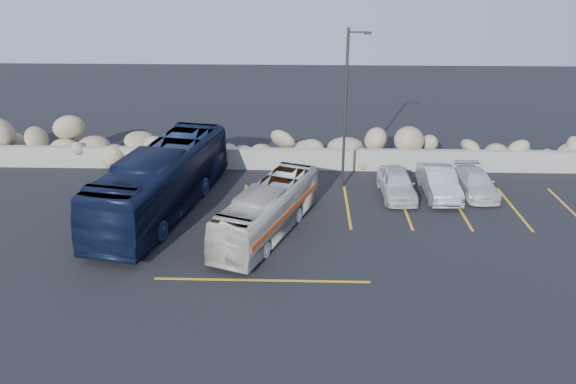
{
  "coord_description": "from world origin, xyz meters",
  "views": [
    {
      "loc": [
        0.53,
        -17.59,
        11.04
      ],
      "look_at": [
        -0.15,
        4.0,
        1.96
      ],
      "focal_mm": 35.0,
      "sensor_mm": 36.0,
      "label": 1
    }
  ],
  "objects_px": {
    "vintage_bus": "(268,210)",
    "tour_coach": "(162,181)",
    "car_b": "(439,182)",
    "car_c": "(476,183)",
    "lamppost": "(347,106)",
    "car_a": "(397,184)"
  },
  "relations": [
    {
      "from": "tour_coach",
      "to": "car_b",
      "type": "height_order",
      "value": "tour_coach"
    },
    {
      "from": "vintage_bus",
      "to": "car_c",
      "type": "height_order",
      "value": "vintage_bus"
    },
    {
      "from": "car_c",
      "to": "car_a",
      "type": "bearing_deg",
      "value": -174.18
    },
    {
      "from": "car_b",
      "to": "car_c",
      "type": "relative_size",
      "value": 1.09
    },
    {
      "from": "car_a",
      "to": "car_b",
      "type": "distance_m",
      "value": 2.12
    },
    {
      "from": "vintage_bus",
      "to": "tour_coach",
      "type": "relative_size",
      "value": 0.7
    },
    {
      "from": "car_a",
      "to": "car_b",
      "type": "bearing_deg",
      "value": 1.91
    },
    {
      "from": "tour_coach",
      "to": "car_c",
      "type": "xyz_separation_m",
      "value": [
        15.16,
        2.62,
        -0.97
      ]
    },
    {
      "from": "lamppost",
      "to": "car_a",
      "type": "relative_size",
      "value": 2.04
    },
    {
      "from": "lamppost",
      "to": "car_c",
      "type": "height_order",
      "value": "lamppost"
    },
    {
      "from": "car_b",
      "to": "vintage_bus",
      "type": "bearing_deg",
      "value": -153.32
    },
    {
      "from": "vintage_bus",
      "to": "car_a",
      "type": "distance_m",
      "value": 7.45
    },
    {
      "from": "car_a",
      "to": "car_c",
      "type": "distance_m",
      "value": 4.07
    },
    {
      "from": "lamppost",
      "to": "car_c",
      "type": "distance_m",
      "value": 7.6
    },
    {
      "from": "vintage_bus",
      "to": "car_a",
      "type": "bearing_deg",
      "value": 55.35
    },
    {
      "from": "tour_coach",
      "to": "car_b",
      "type": "xyz_separation_m",
      "value": [
        13.23,
        2.26,
        -0.83
      ]
    },
    {
      "from": "lamppost",
      "to": "vintage_bus",
      "type": "bearing_deg",
      "value": -123.38
    },
    {
      "from": "lamppost",
      "to": "car_a",
      "type": "bearing_deg",
      "value": -24.99
    },
    {
      "from": "car_a",
      "to": "car_c",
      "type": "bearing_deg",
      "value": 4.93
    },
    {
      "from": "vintage_bus",
      "to": "tour_coach",
      "type": "bearing_deg",
      "value": 177.77
    },
    {
      "from": "car_b",
      "to": "car_c",
      "type": "xyz_separation_m",
      "value": [
        1.92,
        0.36,
        -0.13
      ]
    },
    {
      "from": "car_a",
      "to": "car_b",
      "type": "relative_size",
      "value": 0.93
    }
  ]
}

